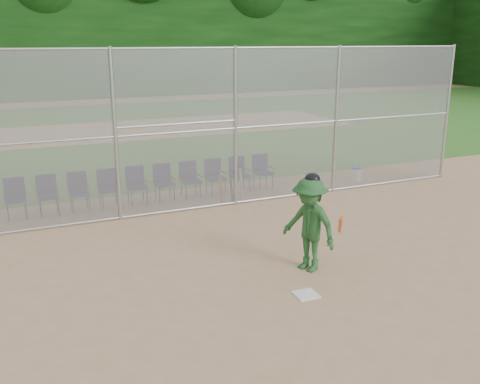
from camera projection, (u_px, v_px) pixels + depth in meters
name	position (u px, v px, depth m)	size (l,w,h in m)	color
ground	(300.00, 290.00, 9.16)	(100.00, 100.00, 0.00)	tan
grass_strip	(104.00, 131.00, 24.94)	(100.00, 100.00, 0.00)	#29601C
dirt_patch_far	(104.00, 131.00, 24.94)	(24.00, 24.00, 0.00)	tan
backstop_fence	(198.00, 128.00, 12.97)	(16.09, 0.09, 4.00)	gray
treeline	(88.00, 10.00, 25.18)	(81.00, 60.00, 11.00)	black
home_plate	(306.00, 295.00, 8.98)	(0.38, 0.38, 0.02)	silver
batter_at_plate	(309.00, 224.00, 9.75)	(1.14, 1.37, 1.85)	#205124
water_cooler	(356.00, 173.00, 16.26)	(0.33, 0.33, 0.41)	white
spare_bats	(231.00, 185.00, 14.12)	(0.66, 0.26, 0.85)	#D84C14
chair_0	(16.00, 199.00, 12.70)	(0.54, 0.52, 0.96)	#10103B
chair_1	(48.00, 196.00, 12.99)	(0.54, 0.52, 0.96)	#10103B
chair_2	(79.00, 192.00, 13.28)	(0.54, 0.52, 0.96)	#10103B
chair_3	(109.00, 189.00, 13.57)	(0.54, 0.52, 0.96)	#10103B
chair_4	(137.00, 186.00, 13.86)	(0.54, 0.52, 0.96)	#10103B
chair_5	(164.00, 183.00, 14.15)	(0.54, 0.52, 0.96)	#10103B
chair_6	(191.00, 180.00, 14.44)	(0.54, 0.52, 0.96)	#10103B
chair_7	(216.00, 177.00, 14.73)	(0.54, 0.52, 0.96)	#10103B
chair_8	(240.00, 175.00, 15.02)	(0.54, 0.52, 0.96)	#10103B
chair_9	(263.00, 172.00, 15.31)	(0.54, 0.52, 0.96)	#10103B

